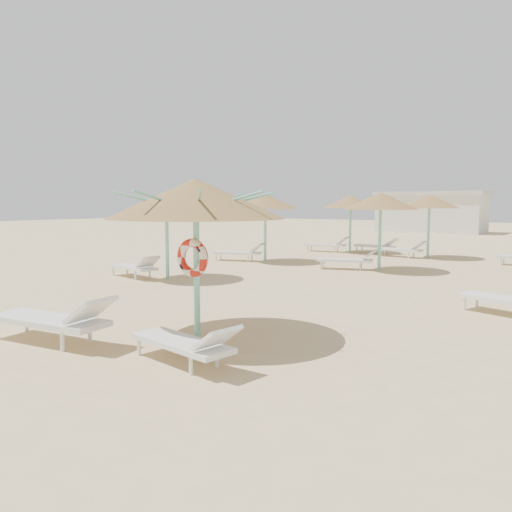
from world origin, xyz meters
The scene contains 6 objects.
ground centered at (0.00, 0.00, 0.00)m, with size 120.00×120.00×0.00m, color tan.
main_palapa centered at (-0.22, 0.03, 2.37)m, with size 3.04×3.04×2.72m.
lounger_main_a centered at (-1.83, -1.66, 0.40)m, with size 2.41×1.00×0.85m.
lounger_main_b centered at (0.71, -1.25, 0.33)m, with size 1.96×0.86×0.69m.
palapa_field centered at (2.07, 9.95, 2.31)m, with size 19.48×13.76×2.72m.
service_hut centered at (-6.00, 35.00, 1.64)m, with size 8.40×4.40×3.25m.
Camera 1 is at (5.49, -6.38, 2.29)m, focal length 35.00 mm.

